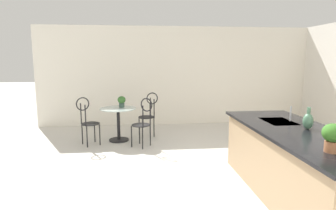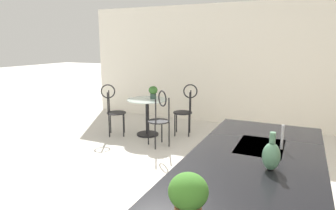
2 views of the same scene
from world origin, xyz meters
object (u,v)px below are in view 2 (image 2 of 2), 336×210
chair_near_window (186,107)px  potted_plant_counter_far (188,197)px  potted_plant_on_table (153,91)px  vase_on_counter (271,156)px  chair_by_island (113,107)px  bistro_table (147,114)px  chair_toward_desk (160,116)px

chair_near_window → potted_plant_counter_far: bearing=21.4°
potted_plant_on_table → vase_on_counter: vase_on_counter is taller
chair_by_island → vase_on_counter: size_ratio=3.62×
bistro_table → potted_plant_counter_far: bearing=31.2°
chair_toward_desk → potted_plant_on_table: bearing=-144.0°
chair_near_window → potted_plant_counter_far: (4.17, 1.63, 0.51)m
chair_toward_desk → bistro_table: bearing=-134.0°
chair_near_window → chair_by_island: 1.45m
potted_plant_on_table → potted_plant_counter_far: 4.55m
chair_by_island → chair_toward_desk: (0.24, 1.16, 0.00)m
chair_near_window → chair_by_island: bearing=-64.7°
chair_by_island → vase_on_counter: 4.22m
potted_plant_on_table → vase_on_counter: 3.98m
vase_on_counter → potted_plant_counter_far: bearing=-18.9°
chair_by_island → chair_toward_desk: size_ratio=1.00×
chair_by_island → chair_toward_desk: 1.19m
bistro_table → chair_toward_desk: chair_toward_desk is taller
chair_near_window → chair_by_island: (0.62, -1.31, 0.00)m
bistro_table → chair_by_island: chair_by_island is taller
potted_plant_on_table → potted_plant_counter_far: potted_plant_counter_far is taller
chair_toward_desk → potted_plant_on_table: size_ratio=4.10×
potted_plant_on_table → potted_plant_counter_far: size_ratio=0.89×
chair_near_window → vase_on_counter: size_ratio=3.62×
bistro_table → chair_toward_desk: bearing=46.0°
chair_by_island → potted_plant_counter_far: bearing=39.7°
chair_toward_desk → chair_by_island: bearing=-101.8°
chair_by_island → potted_plant_counter_far: 4.64m
potted_plant_counter_far → vase_on_counter: 0.95m
chair_near_window → potted_plant_on_table: (0.22, -0.61, 0.31)m
bistro_table → chair_near_window: 0.78m
vase_on_counter → potted_plant_on_table: bearing=-140.0°
bistro_table → potted_plant_on_table: bearing=147.4°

